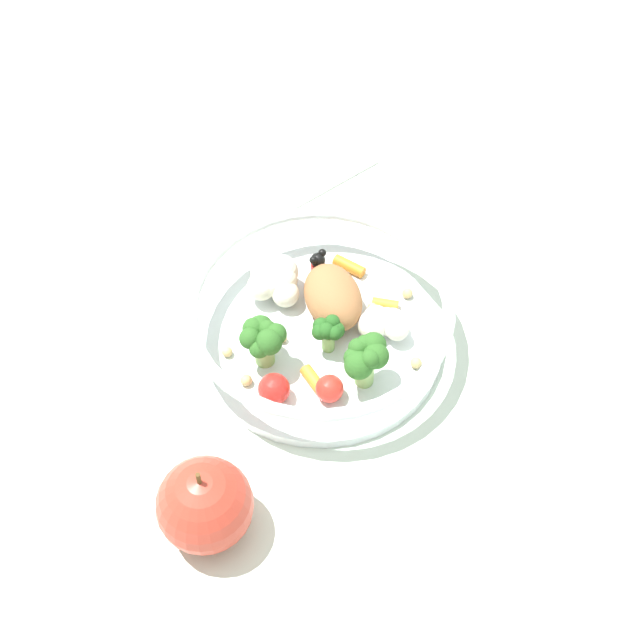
# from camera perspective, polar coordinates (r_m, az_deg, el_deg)

# --- Properties ---
(ground_plane) EXTENTS (2.40, 2.40, 0.00)m
(ground_plane) POSITION_cam_1_polar(r_m,az_deg,el_deg) (0.81, -0.15, -0.43)
(ground_plane) COLOR silver
(food_container) EXTENTS (0.24, 0.24, 0.07)m
(food_container) POSITION_cam_1_polar(r_m,az_deg,el_deg) (0.77, -0.00, 0.15)
(food_container) COLOR white
(food_container) RESTS_ON ground_plane
(loose_apple) EXTENTS (0.08, 0.08, 0.09)m
(loose_apple) POSITION_cam_1_polar(r_m,az_deg,el_deg) (0.68, -7.67, -12.11)
(loose_apple) COLOR #BC3828
(loose_apple) RESTS_ON ground_plane
(folded_napkin) EXTENTS (0.18, 0.18, 0.01)m
(folded_napkin) POSITION_cam_1_polar(r_m,az_deg,el_deg) (0.97, -2.01, 11.00)
(folded_napkin) COLOR white
(folded_napkin) RESTS_ON ground_plane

